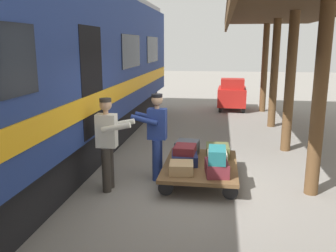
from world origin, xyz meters
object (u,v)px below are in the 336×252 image
Objects in this scene: suitcase_tan_vintage at (181,168)px; suitcase_teal_softside at (217,155)px; suitcase_burgundy_valise at (217,168)px; porter_in_overalls at (156,134)px; train_car at (16,75)px; suitcase_slate_roller at (187,148)px; suitcase_olive_duffel at (217,151)px; suitcase_maroon_trunk at (185,149)px; suitcase_navy_fabric at (184,158)px; suitcase_cream_canvas at (217,159)px; baggage_tug at (232,95)px; luggage_cart at (200,166)px; porter_by_door at (108,141)px.

suitcase_tan_vintage is 0.69m from suitcase_teal_softside.
suitcase_burgundy_valise is 1.39m from porter_in_overalls.
train_car is 3.66m from suitcase_slate_roller.
suitcase_olive_duffel is at bearing -166.64° from train_car.
suitcase_olive_duffel is 0.85m from suitcase_maroon_trunk.
suitcase_burgundy_valise is 0.95× the size of suitcase_navy_fabric.
baggage_tug reaches higher than suitcase_cream_canvas.
suitcase_teal_softside is (-0.00, 0.58, 0.25)m from suitcase_cream_canvas.
suitcase_olive_duffel is at bearing -119.73° from luggage_cart.
suitcase_burgundy_valise is 0.33× the size of porter_by_door.
suitcase_maroon_trunk is (0.63, -0.00, 0.16)m from suitcase_cream_canvas.
suitcase_navy_fabric is at bearing -0.00° from luggage_cart.
suitcase_olive_duffel is at bearing -119.73° from suitcase_tan_vintage.
suitcase_tan_vintage is 1.41m from porter_by_door.
suitcase_teal_softside is 0.31× the size of baggage_tug.
porter_in_overalls is at bearing -25.38° from suitcase_teal_softside.
porter_in_overalls reaches higher than suitcase_burgundy_valise.
train_car is 9.99× the size of porter_in_overalls.
suitcase_burgundy_valise reaches higher than suitcase_navy_fabric.
suitcase_cream_canvas is 0.63m from suitcase_teal_softside.
porter_by_door is at bearing 42.29° from porter_in_overalls.
suitcase_teal_softside is at bearing 178.18° from suitcase_tan_vintage.
luggage_cart is 8.06m from baggage_tug.
suitcase_teal_softside is 1.11× the size of suitcase_maroon_trunk.
suitcase_navy_fabric is (0.00, 0.56, -0.05)m from suitcase_slate_roller.
suitcase_teal_softside is 1.34m from porter_in_overalls.
luggage_cart is 4.22× the size of suitcase_cream_canvas.
suitcase_olive_duffel is at bearing 180.00° from suitcase_slate_roller.
suitcase_cream_canvas is 1.28m from porter_in_overalls.
suitcase_olive_duffel is 7.48m from baggage_tug.
suitcase_slate_roller is 0.27× the size of baggage_tug.
suitcase_maroon_trunk is at bearing 90.62° from suitcase_slate_roller.
train_car is 3.51m from suitcase_maroon_trunk.
train_car reaches higher than porter_in_overalls.
suitcase_burgundy_valise is at bearing 86.78° from baggage_tug.
suitcase_teal_softside reaches higher than suitcase_slate_roller.
suitcase_cream_canvas is (-0.63, 0.00, 0.02)m from suitcase_navy_fabric.
suitcase_navy_fabric is at bearing 41.21° from suitcase_olive_duffel.
suitcase_olive_duffel reaches higher than suitcase_navy_fabric.
suitcase_burgundy_valise is at bearing 180.00° from suitcase_tan_vintage.
suitcase_cream_canvas is at bearing 90.00° from suitcase_olive_duffel.
suitcase_tan_vintage is at bearing 0.00° from suitcase_burgundy_valise.
suitcase_burgundy_valise is at bearing 119.73° from luggage_cart.
luggage_cart is 0.36m from suitcase_cream_canvas.
suitcase_cream_canvas is 2.12m from porter_by_door.
suitcase_maroon_trunk is 0.27× the size of baggage_tug.
suitcase_burgundy_valise is 0.56m from suitcase_cream_canvas.
suitcase_teal_softside is 1.97m from porter_by_door.
luggage_cart is 0.66m from suitcase_burgundy_valise.
porter_in_overalls reaches higher than suitcase_maroon_trunk.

